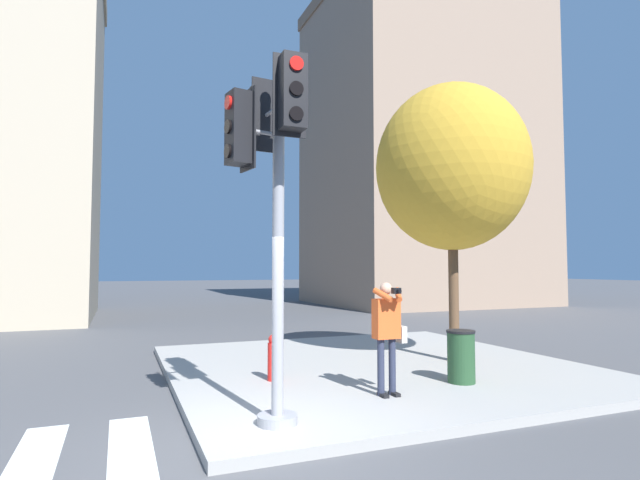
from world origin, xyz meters
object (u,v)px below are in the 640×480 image
Objects in this scene: person_photographer at (388,328)px; trash_bin at (461,356)px; traffic_signal_pole at (270,171)px; street_tree at (452,168)px; fire_hydrant at (273,358)px.

person_photographer reaches higher than trash_bin.
traffic_signal_pole is 0.80× the size of street_tree.
traffic_signal_pole is at bearing -164.64° from trash_bin.
traffic_signal_pole is 5.36× the size of trash_bin.
traffic_signal_pole reaches higher than person_photographer.
street_tree is (2.72, 1.95, 3.08)m from person_photographer.
street_tree reaches higher than fire_hydrant.
fire_hydrant is at bearing 71.88° from traffic_signal_pole.
fire_hydrant is at bearing 155.30° from trash_bin.
fire_hydrant is 0.90× the size of trash_bin.
trash_bin is at bearing -24.70° from fire_hydrant.
street_tree is at bearing 4.47° from fire_hydrant.
traffic_signal_pole reaches higher than trash_bin.
person_photographer is at bearing 19.38° from traffic_signal_pole.
trash_bin reaches higher than fire_hydrant.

